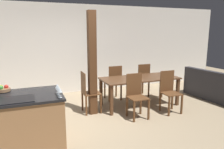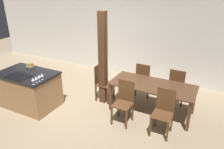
{
  "view_description": "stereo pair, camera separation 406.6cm",
  "coord_description": "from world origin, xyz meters",
  "px_view_note": "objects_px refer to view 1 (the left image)",
  "views": [
    {
      "loc": [
        -1.18,
        -4.23,
        1.91
      ],
      "look_at": [
        0.6,
        0.2,
        0.95
      ],
      "focal_mm": 35.0,
      "sensor_mm": 36.0,
      "label": 1
    },
    {
      "loc": [
        2.73,
        -3.97,
        2.99
      ],
      "look_at": [
        0.6,
        0.2,
        0.95
      ],
      "focal_mm": 35.0,
      "sensor_mm": 36.0,
      "label": 2
    }
  ],
  "objects_px": {
    "fruit_bowl": "(3,89)",
    "wine_glass_middle": "(59,89)",
    "dining_chair_head_end": "(88,92)",
    "timber_post": "(92,64)",
    "wine_glass_far": "(58,87)",
    "couch": "(221,90)",
    "kitchen_island": "(18,122)",
    "dining_chair_near_right": "(169,91)",
    "dining_chair_far_right": "(142,80)",
    "wine_glass_end": "(57,86)",
    "dining_chair_far_left": "(114,82)",
    "wine_glass_near": "(60,90)",
    "dining_table": "(140,81)",
    "dining_chair_near_left": "(136,95)"
  },
  "relations": [
    {
      "from": "wine_glass_near",
      "to": "dining_table",
      "type": "xyz_separation_m",
      "value": [
        2.22,
        1.5,
        -0.38
      ]
    },
    {
      "from": "dining_chair_far_left",
      "to": "timber_post",
      "type": "height_order",
      "value": "timber_post"
    },
    {
      "from": "kitchen_island",
      "to": "dining_chair_near_left",
      "type": "height_order",
      "value": "dining_chair_near_left"
    },
    {
      "from": "dining_chair_near_right",
      "to": "kitchen_island",
      "type": "bearing_deg",
      "value": -172.21
    },
    {
      "from": "fruit_bowl",
      "to": "wine_glass_middle",
      "type": "height_order",
      "value": "wine_glass_middle"
    },
    {
      "from": "dining_table",
      "to": "dining_chair_near_right",
      "type": "xyz_separation_m",
      "value": [
        0.44,
        -0.65,
        -0.13
      ]
    },
    {
      "from": "wine_glass_middle",
      "to": "fruit_bowl",
      "type": "bearing_deg",
      "value": 143.09
    },
    {
      "from": "wine_glass_near",
      "to": "dining_table",
      "type": "relative_size",
      "value": 0.08
    },
    {
      "from": "wine_glass_middle",
      "to": "timber_post",
      "type": "height_order",
      "value": "timber_post"
    },
    {
      "from": "wine_glass_middle",
      "to": "dining_chair_head_end",
      "type": "bearing_deg",
      "value": 58.66
    },
    {
      "from": "wine_glass_near",
      "to": "fruit_bowl",
      "type": "bearing_deg",
      "value": 139.39
    },
    {
      "from": "dining_chair_near_left",
      "to": "dining_chair_far_right",
      "type": "xyz_separation_m",
      "value": [
        0.89,
        1.31,
        0.0
      ]
    },
    {
      "from": "wine_glass_middle",
      "to": "dining_chair_far_left",
      "type": "distance_m",
      "value": 2.77
    },
    {
      "from": "fruit_bowl",
      "to": "wine_glass_middle",
      "type": "xyz_separation_m",
      "value": [
        0.84,
        -0.63,
        0.08
      ]
    },
    {
      "from": "dining_chair_head_end",
      "to": "timber_post",
      "type": "relative_size",
      "value": 0.42
    },
    {
      "from": "dining_chair_far_left",
      "to": "wine_glass_far",
      "type": "bearing_deg",
      "value": 47.98
    },
    {
      "from": "fruit_bowl",
      "to": "couch",
      "type": "xyz_separation_m",
      "value": [
        5.38,
        0.32,
        -0.66
      ]
    },
    {
      "from": "dining_chair_head_end",
      "to": "wine_glass_end",
      "type": "bearing_deg",
      "value": 145.1
    },
    {
      "from": "dining_chair_far_right",
      "to": "couch",
      "type": "height_order",
      "value": "dining_chair_far_right"
    },
    {
      "from": "wine_glass_middle",
      "to": "dining_table",
      "type": "xyz_separation_m",
      "value": [
        2.22,
        1.41,
        -0.38
      ]
    },
    {
      "from": "kitchen_island",
      "to": "fruit_bowl",
      "type": "distance_m",
      "value": 0.62
    },
    {
      "from": "wine_glass_end",
      "to": "couch",
      "type": "bearing_deg",
      "value": 9.66
    },
    {
      "from": "fruit_bowl",
      "to": "dining_chair_far_left",
      "type": "distance_m",
      "value": 3.02
    },
    {
      "from": "kitchen_island",
      "to": "dining_chair_head_end",
      "type": "height_order",
      "value": "dining_chair_head_end"
    },
    {
      "from": "dining_table",
      "to": "dining_chair_far_left",
      "type": "relative_size",
      "value": 2.01
    },
    {
      "from": "fruit_bowl",
      "to": "wine_glass_end",
      "type": "relative_size",
      "value": 1.43
    },
    {
      "from": "kitchen_island",
      "to": "wine_glass_far",
      "type": "distance_m",
      "value": 0.89
    },
    {
      "from": "dining_table",
      "to": "dining_chair_near_left",
      "type": "distance_m",
      "value": 0.8
    },
    {
      "from": "fruit_bowl",
      "to": "wine_glass_far",
      "type": "relative_size",
      "value": 1.43
    },
    {
      "from": "dining_chair_head_end",
      "to": "kitchen_island",
      "type": "bearing_deg",
      "value": 126.32
    },
    {
      "from": "timber_post",
      "to": "wine_glass_near",
      "type": "bearing_deg",
      "value": -123.76
    },
    {
      "from": "kitchen_island",
      "to": "dining_chair_far_right",
      "type": "distance_m",
      "value": 3.75
    },
    {
      "from": "wine_glass_far",
      "to": "couch",
      "type": "distance_m",
      "value": 4.68
    },
    {
      "from": "kitchen_island",
      "to": "fruit_bowl",
      "type": "height_order",
      "value": "fruit_bowl"
    },
    {
      "from": "wine_glass_middle",
      "to": "dining_table",
      "type": "distance_m",
      "value": 2.66
    },
    {
      "from": "fruit_bowl",
      "to": "dining_chair_head_end",
      "type": "distance_m",
      "value": 1.92
    },
    {
      "from": "wine_glass_middle",
      "to": "dining_chair_near_right",
      "type": "height_order",
      "value": "wine_glass_middle"
    },
    {
      "from": "kitchen_island",
      "to": "timber_post",
      "type": "xyz_separation_m",
      "value": [
        1.59,
        1.02,
        0.72
      ]
    },
    {
      "from": "dining_chair_near_right",
      "to": "dining_chair_near_left",
      "type": "bearing_deg",
      "value": 180.0
    },
    {
      "from": "dining_chair_head_end",
      "to": "couch",
      "type": "height_order",
      "value": "dining_chair_head_end"
    },
    {
      "from": "dining_table",
      "to": "timber_post",
      "type": "distance_m",
      "value": 1.39
    },
    {
      "from": "dining_table",
      "to": "dining_chair_far_left",
      "type": "height_order",
      "value": "dining_chair_far_left"
    },
    {
      "from": "dining_chair_far_left",
      "to": "dining_chair_head_end",
      "type": "xyz_separation_m",
      "value": [
        -0.92,
        -0.65,
        0.0
      ]
    },
    {
      "from": "dining_chair_far_right",
      "to": "dining_chair_far_left",
      "type": "bearing_deg",
      "value": 0.0
    },
    {
      "from": "kitchen_island",
      "to": "timber_post",
      "type": "bearing_deg",
      "value": 32.61
    },
    {
      "from": "fruit_bowl",
      "to": "wine_glass_end",
      "type": "bearing_deg",
      "value": -28.29
    },
    {
      "from": "wine_glass_end",
      "to": "dining_chair_near_right",
      "type": "height_order",
      "value": "wine_glass_end"
    },
    {
      "from": "dining_table",
      "to": "dining_chair_near_right",
      "type": "relative_size",
      "value": 2.01
    },
    {
      "from": "wine_glass_end",
      "to": "dining_chair_far_left",
      "type": "relative_size",
      "value": 0.16
    },
    {
      "from": "dining_table",
      "to": "dining_chair_head_end",
      "type": "bearing_deg",
      "value": -180.0
    }
  ]
}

